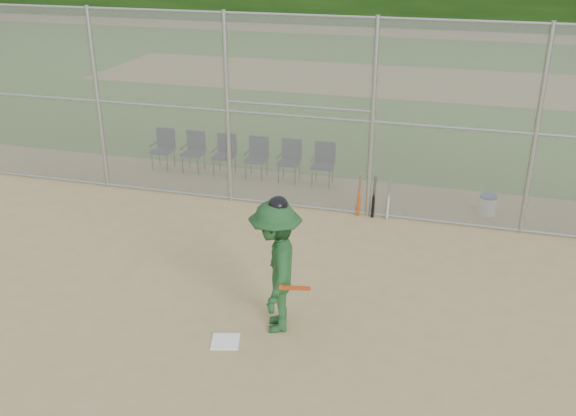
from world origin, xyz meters
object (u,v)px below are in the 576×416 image
(water_cooler, at_px, (488,205))
(batter_at_plate, at_px, (276,266))
(home_plate, at_px, (225,341))
(chair_0, at_px, (163,150))

(water_cooler, bearing_deg, batter_at_plate, -120.74)
(home_plate, bearing_deg, chair_0, 122.37)
(home_plate, relative_size, batter_at_plate, 0.19)
(water_cooler, relative_size, chair_0, 0.45)
(home_plate, relative_size, chair_0, 0.41)
(home_plate, xyz_separation_m, chair_0, (-4.07, 6.41, 0.47))
(water_cooler, bearing_deg, home_plate, -122.53)
(batter_at_plate, bearing_deg, water_cooler, 59.26)
(chair_0, bearing_deg, home_plate, -57.63)
(home_plate, distance_m, chair_0, 7.61)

